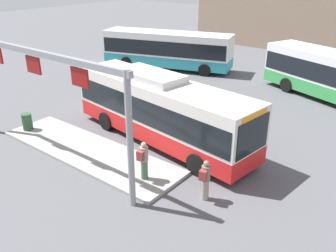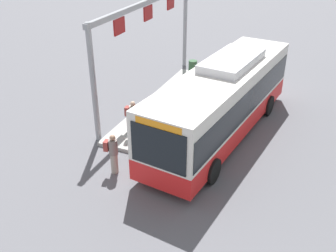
{
  "view_description": "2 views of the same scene",
  "coord_description": "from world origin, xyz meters",
  "views": [
    {
      "loc": [
        10.42,
        -12.79,
        8.2
      ],
      "look_at": [
        1.42,
        -1.25,
        1.63
      ],
      "focal_mm": 38.29,
      "sensor_mm": 36.0,
      "label": 1
    },
    {
      "loc": [
        14.98,
        3.84,
        8.74
      ],
      "look_at": [
        2.73,
        -1.42,
        1.49
      ],
      "focal_mm": 41.12,
      "sensor_mm": 36.0,
      "label": 2
    }
  ],
  "objects": [
    {
      "name": "ground_plane",
      "position": [
        0.0,
        0.0,
        0.0
      ],
      "size": [
        120.0,
        120.0,
        0.0
      ],
      "primitive_type": "plane",
      "color": "#56565B"
    },
    {
      "name": "platform_curb",
      "position": [
        -1.91,
        -3.21,
        0.08
      ],
      "size": [
        10.0,
        2.8,
        0.16
      ],
      "primitive_type": "cube",
      "color": "#9E9E99",
      "rests_on": "ground"
    },
    {
      "name": "bus_main",
      "position": [
        -0.01,
        0.0,
        1.81
      ],
      "size": [
        10.8,
        3.88,
        3.46
      ],
      "rotation": [
        0.0,
        0.0,
        -0.13
      ],
      "color": "red",
      "rests_on": "ground"
    },
    {
      "name": "bus_background_right",
      "position": [
        -8.5,
        11.32,
        1.78
      ],
      "size": [
        11.27,
        5.61,
        3.1
      ],
      "rotation": [
        0.0,
        0.0,
        0.3
      ],
      "color": "teal",
      "rests_on": "ground"
    },
    {
      "name": "person_boarding",
      "position": [
        4.5,
        -2.93,
        0.89
      ],
      "size": [
        0.38,
        0.56,
        1.67
      ],
      "rotation": [
        0.0,
        0.0,
        1.71
      ],
      "color": "gray",
      "rests_on": "ground"
    },
    {
      "name": "person_waiting_near",
      "position": [
        1.89,
        -3.46,
        1.05
      ],
      "size": [
        0.39,
        0.56,
        1.67
      ],
      "rotation": [
        0.0,
        0.0,
        1.72
      ],
      "color": "#476B4C",
      "rests_on": "platform_curb"
    },
    {
      "name": "platform_sign_gantry",
      "position": [
        -2.74,
        -4.86,
        3.84
      ],
      "size": [
        11.01,
        0.24,
        5.2
      ],
      "color": "gray",
      "rests_on": "ground"
    },
    {
      "name": "station_building",
      "position": [
        -2.63,
        28.03,
        3.22
      ],
      "size": [
        22.25,
        8.0,
        6.45
      ],
      "primitive_type": "cube",
      "color": "gray",
      "rests_on": "ground"
    },
    {
      "name": "trash_bin",
      "position": [
        -6.26,
        -3.62,
        0.61
      ],
      "size": [
        0.52,
        0.52,
        0.9
      ],
      "primitive_type": "cylinder",
      "color": "#2D5133",
      "rests_on": "platform_curb"
    }
  ]
}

